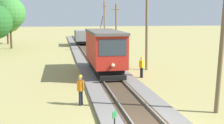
{
  "coord_description": "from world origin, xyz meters",
  "views": [
    {
      "loc": [
        -3.87,
        -12.18,
        5.09
      ],
      "look_at": [
        0.36,
        11.13,
        1.32
      ],
      "focal_mm": 46.57,
      "sensor_mm": 36.0,
      "label": 1
    }
  ],
  "objects": [
    {
      "name": "trackside_signal_marker",
      "position": [
        -1.7,
        -0.83,
        0.67
      ],
      "size": [
        0.21,
        0.21,
        1.18
      ],
      "color": "black",
      "rests_on": "ground"
    },
    {
      "name": "rail_right",
      "position": [
        0.72,
        0.0,
        0.25
      ],
      "size": [
        0.07,
        120.0,
        0.14
      ],
      "primitive_type": "cube",
      "color": "gray",
      "rests_on": "track_ballast"
    },
    {
      "name": "utility_pole_far",
      "position": [
        4.22,
        40.11,
        3.99
      ],
      "size": [
        1.4,
        0.48,
        7.79
      ],
      "color": "brown",
      "rests_on": "ground"
    },
    {
      "name": "utility_pole_near_tram",
      "position": [
        4.22,
        14.16,
        3.93
      ],
      "size": [
        1.4,
        0.51,
        7.66
      ],
      "color": "brown",
      "rests_on": "ground"
    },
    {
      "name": "second_worker",
      "position": [
        2.78,
        10.69,
        0.98
      ],
      "size": [
        0.38,
        0.45,
        1.78
      ],
      "rotation": [
        0.0,
        0.0,
        0.44
      ],
      "color": "black",
      "rests_on": "ground"
    },
    {
      "name": "track_worker",
      "position": [
        -2.76,
        4.03,
        0.98
      ],
      "size": [
        0.41,
        0.45,
        1.78
      ],
      "rotation": [
        0.0,
        0.0,
        2.55
      ],
      "color": "black",
      "rests_on": "ground"
    },
    {
      "name": "rail_left",
      "position": [
        -0.72,
        0.0,
        0.25
      ],
      "size": [
        0.07,
        120.0,
        0.14
      ],
      "primitive_type": "cube",
      "color": "gray",
      "rests_on": "track_ballast"
    },
    {
      "name": "gravel_pile",
      "position": [
        4.37,
        41.62,
        0.47
      ],
      "size": [
        2.53,
        2.53,
        0.95
      ],
      "primitive_type": "cone",
      "color": "gray",
      "rests_on": "ground"
    },
    {
      "name": "red_tram",
      "position": [
        0.0,
        12.84,
        2.19
      ],
      "size": [
        2.6,
        8.54,
        4.79
      ],
      "color": "red",
      "rests_on": "rail_right"
    },
    {
      "name": "utility_pole_mid",
      "position": [
        4.22,
        29.11,
        3.49
      ],
      "size": [
        1.4,
        0.27,
        6.78
      ],
      "color": "brown",
      "rests_on": "ground"
    },
    {
      "name": "freight_car",
      "position": [
        0.0,
        37.98,
        1.56
      ],
      "size": [
        2.4,
        5.2,
        2.31
      ],
      "color": "slate",
      "rests_on": "rail_right"
    },
    {
      "name": "sleeper_bed",
      "position": [
        0.0,
        0.0,
        0.18
      ],
      "size": [
        2.04,
        120.0,
        0.01
      ],
      "primitive_type": "cube",
      "color": "#423323",
      "rests_on": "track_ballast"
    },
    {
      "name": "tree_left_far",
      "position": [
        -13.08,
        42.95,
        4.8
      ],
      "size": [
        5.5,
        5.5,
        7.56
      ],
      "color": "#4C3823",
      "rests_on": "ground"
    },
    {
      "name": "utility_pole_foreground",
      "position": [
        4.22,
        1.22,
        4.08
      ],
      "size": [
        1.4,
        0.63,
        7.97
      ],
      "color": "brown",
      "rests_on": "ground"
    },
    {
      "name": "tree_left_near",
      "position": [
        -11.31,
        35.26,
        5.51
      ],
      "size": [
        4.88,
        4.88,
        7.96
      ],
      "color": "#4C3823",
      "rests_on": "ground"
    }
  ]
}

